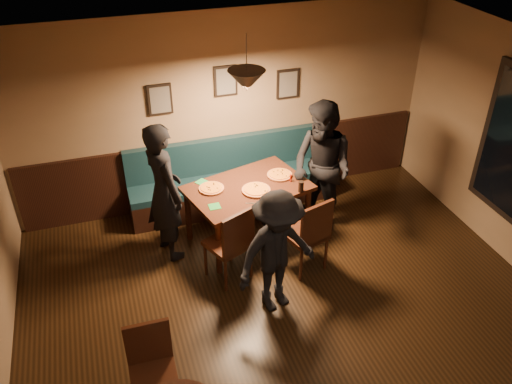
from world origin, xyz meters
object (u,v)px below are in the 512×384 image
(diner_left, at_px, (164,192))
(diner_front, at_px, (277,253))
(soda_glass, at_px, (301,187))
(chair_near_right, at_px, (305,233))
(cafe_chair_far, at_px, (154,375))
(diner_right, at_px, (322,168))
(booth_bench, at_px, (233,176))
(chair_near_left, at_px, (227,242))
(dining_table, at_px, (248,213))
(tabasco_bottle, at_px, (291,177))

(diner_left, bearing_deg, diner_front, -160.49)
(diner_front, xyz_separation_m, soda_glass, (0.68, 0.99, 0.12))
(chair_near_right, height_order, cafe_chair_far, chair_near_right)
(chair_near_right, distance_m, cafe_chair_far, 2.57)
(diner_left, relative_size, cafe_chair_far, 1.95)
(soda_glass, bearing_deg, diner_right, 35.05)
(diner_left, height_order, diner_front, diner_left)
(booth_bench, distance_m, chair_near_left, 1.55)
(diner_front, relative_size, soda_glass, 10.37)
(chair_near_right, distance_m, diner_right, 1.00)
(booth_bench, bearing_deg, diner_front, -92.65)
(chair_near_left, height_order, diner_front, diner_front)
(soda_glass, bearing_deg, diner_left, 168.07)
(dining_table, relative_size, chair_near_right, 1.45)
(chair_near_left, distance_m, diner_front, 0.80)
(diner_right, height_order, cafe_chair_far, diner_right)
(booth_bench, distance_m, diner_right, 1.36)
(cafe_chair_far, bearing_deg, diner_left, -101.98)
(dining_table, bearing_deg, tabasco_bottle, -19.74)
(diner_front, distance_m, soda_glass, 1.21)
(dining_table, bearing_deg, soda_glass, -42.56)
(chair_near_left, height_order, chair_near_right, chair_near_right)
(dining_table, distance_m, tabasco_bottle, 0.74)
(diner_left, distance_m, soda_glass, 1.71)
(soda_glass, height_order, tabasco_bottle, soda_glass)
(cafe_chair_far, bearing_deg, dining_table, -124.04)
(dining_table, bearing_deg, diner_front, -107.96)
(soda_glass, relative_size, tabasco_bottle, 1.22)
(diner_left, bearing_deg, booth_bench, -71.70)
(chair_near_left, relative_size, diner_left, 0.56)
(booth_bench, xyz_separation_m, diner_left, (-1.09, -0.77, 0.42))
(diner_right, bearing_deg, diner_left, -115.27)
(soda_glass, bearing_deg, chair_near_left, -162.04)
(chair_near_right, height_order, diner_right, diner_right)
(chair_near_right, bearing_deg, dining_table, 105.66)
(soda_glass, bearing_deg, diner_front, -124.22)
(chair_near_right, bearing_deg, diner_right, 38.07)
(booth_bench, height_order, soda_glass, booth_bench)
(diner_left, bearing_deg, chair_near_left, -156.23)
(dining_table, bearing_deg, cafe_chair_far, -140.10)
(diner_left, relative_size, soda_glass, 12.53)
(dining_table, xyz_separation_m, diner_right, (1.02, -0.03, 0.52))
(chair_near_left, distance_m, diner_right, 1.66)
(chair_near_left, relative_size, soda_glass, 7.06)
(tabasco_bottle, bearing_deg, diner_left, 177.09)
(booth_bench, relative_size, soda_glass, 20.32)
(diner_front, bearing_deg, chair_near_left, 106.30)
(diner_front, bearing_deg, chair_near_right, 28.92)
(diner_left, height_order, tabasco_bottle, diner_left)
(booth_bench, xyz_separation_m, chair_near_right, (0.46, -1.58, 0.02))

